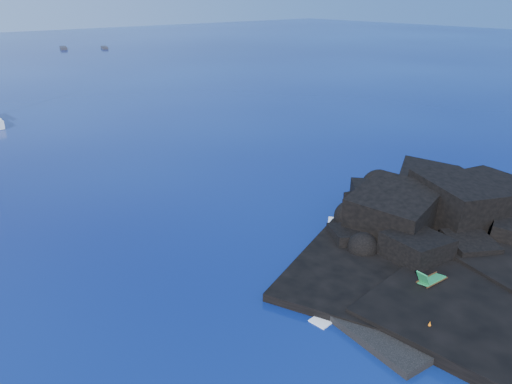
% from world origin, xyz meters
% --- Properties ---
extents(ground, '(400.00, 400.00, 0.00)m').
position_xyz_m(ground, '(0.00, 0.00, 0.00)').
color(ground, '#030338').
rests_on(ground, ground).
extents(headland, '(24.00, 24.00, 3.60)m').
position_xyz_m(headland, '(13.00, 3.00, 0.00)').
color(headland, black).
rests_on(headland, ground).
extents(beach, '(9.08, 6.86, 0.70)m').
position_xyz_m(beach, '(4.50, 0.50, 0.00)').
color(beach, black).
rests_on(beach, ground).
extents(surf_foam, '(10.00, 8.00, 0.06)m').
position_xyz_m(surf_foam, '(5.00, 5.00, 0.00)').
color(surf_foam, white).
rests_on(surf_foam, ground).
extents(deck_chair, '(1.77, 0.87, 1.18)m').
position_xyz_m(deck_chair, '(6.23, 0.89, 0.94)').
color(deck_chair, '#1C8142').
rests_on(deck_chair, beach).
extents(towel, '(1.83, 1.04, 0.05)m').
position_xyz_m(towel, '(3.24, -0.51, 0.37)').
color(towel, white).
rests_on(towel, beach).
extents(sunbather, '(1.70, 0.64, 0.24)m').
position_xyz_m(sunbather, '(3.24, -0.51, 0.51)').
color(sunbather, tan).
rests_on(sunbather, towel).
extents(marker_cone, '(0.34, 0.34, 0.48)m').
position_xyz_m(marker_cone, '(2.96, -1.06, 0.59)').
color(marker_cone, orange).
rests_on(marker_cone, beach).
extents(distant_boat_a, '(2.81, 5.22, 0.67)m').
position_xyz_m(distant_boat_a, '(33.66, 127.30, 0.00)').
color(distant_boat_a, '#28272D').
rests_on(distant_boat_a, ground).
extents(distant_boat_b, '(2.46, 4.53, 0.58)m').
position_xyz_m(distant_boat_b, '(42.64, 121.83, 0.00)').
color(distant_boat_b, '#29282D').
rests_on(distant_boat_b, ground).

